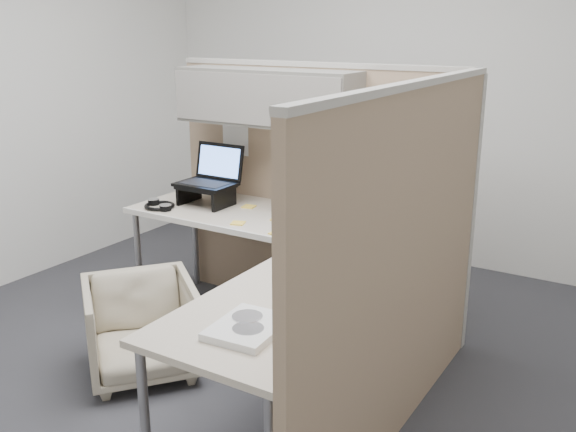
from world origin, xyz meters
The scene contains 20 objects.
ground centered at (0.00, 0.00, 0.00)m, with size 4.50×4.50×0.00m, color #2E2E32.
partition_back centered at (-0.22, 0.83, 1.10)m, with size 2.00×0.36×1.63m.
partition_right centered at (0.90, -0.07, 0.82)m, with size 0.07×2.03×1.63m.
desk centered at (0.12, 0.13, 0.69)m, with size 2.00×1.98×0.73m.
office_chair centered at (-0.49, -0.32, 0.29)m, with size 0.57×0.53×0.59m, color #B3A68E.
monitor_left centered at (0.13, 0.67, 1.00)m, with size 0.44×0.20×0.47m.
monitor_right centered at (0.63, 0.56, 1.00)m, with size 0.38×0.29×0.47m.
laptop_station centered at (-0.69, 0.56, 0.87)m, with size 0.36×0.31×0.38m.
keyboard centered at (0.21, 0.31, 0.74)m, with size 0.42×0.14×0.02m, color black.
mouse centered at (0.47, 0.35, 0.75)m, with size 0.09×0.06×0.03m, color black.
travel_mug centered at (0.30, 0.66, 0.81)m, with size 0.08×0.08×0.16m.
soda_can_green centered at (0.72, 0.32, 0.79)m, with size 0.07×0.07×0.12m, color #1E3FA5.
soda_can_silver centered at (0.60, 0.49, 0.79)m, with size 0.07×0.07×0.12m, color #1E3FA5.
sticky_note_a centered at (-0.28, 0.30, 0.73)m, with size 0.08×0.08×0.01m, color yellow.
sticky_note_b centered at (0.02, 0.26, 0.73)m, with size 0.08×0.08×0.01m, color yellow.
sticky_note_c centered at (-0.43, 0.63, 0.73)m, with size 0.08×0.08×0.01m, color yellow.
sticky_note_d centered at (-0.12, 0.49, 0.73)m, with size 0.08×0.08×0.01m, color yellow.
headphones centered at (-0.90, 0.32, 0.75)m, with size 0.25×0.25×0.04m.
paper_stack centered at (0.56, -0.79, 0.75)m, with size 0.26×0.33×0.03m.
desk_clock centered at (0.59, -0.26, 0.77)m, with size 0.08×0.08×0.09m.
Camera 1 is at (1.85, -2.59, 1.84)m, focal length 40.00 mm.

